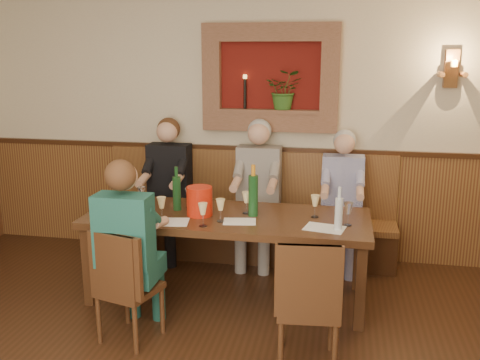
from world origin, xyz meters
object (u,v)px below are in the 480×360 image
(person_bench_mid, at_px, (257,205))
(wine_bottle_green_a, at_px, (253,195))
(spittoon_bucket, at_px, (200,201))
(wine_bottle_green_b, at_px, (177,192))
(chair_near_left, at_px, (129,307))
(person_bench_right, at_px, (341,213))
(person_chair_front, at_px, (131,265))
(dining_table, at_px, (227,223))
(chair_near_right, at_px, (307,328))
(bench, at_px, (247,227))
(person_bench_left, at_px, (168,201))
(water_bottle, at_px, (339,213))

(person_bench_mid, distance_m, wine_bottle_green_a, 0.88)
(person_bench_mid, bearing_deg, spittoon_bucket, -111.89)
(spittoon_bucket, distance_m, wine_bottle_green_b, 0.26)
(spittoon_bucket, bearing_deg, chair_near_left, -113.10)
(person_bench_right, relative_size, person_chair_front, 0.99)
(dining_table, relative_size, person_bench_mid, 1.64)
(chair_near_right, bearing_deg, person_bench_right, 78.02)
(chair_near_right, distance_m, wine_bottle_green_b, 1.70)
(spittoon_bucket, relative_size, wine_bottle_green_a, 0.56)
(person_bench_mid, xyz_separation_m, wine_bottle_green_b, (-0.59, -0.77, 0.30))
(chair_near_left, distance_m, person_bench_mid, 1.85)
(spittoon_bucket, bearing_deg, person_bench_right, 36.77)
(person_bench_mid, relative_size, wine_bottle_green_a, 3.31)
(person_bench_mid, bearing_deg, chair_near_left, -112.47)
(person_bench_mid, bearing_deg, bench, 139.39)
(person_bench_left, relative_size, spittoon_bucket, 5.84)
(person_bench_mid, xyz_separation_m, person_bench_right, (0.83, 0.00, -0.04))
(chair_near_left, xyz_separation_m, wine_bottle_green_b, (0.10, 0.91, 0.65))
(chair_near_left, height_order, wine_bottle_green_b, wine_bottle_green_b)
(wine_bottle_green_b, bearing_deg, spittoon_bucket, -26.12)
(person_chair_front, height_order, water_bottle, person_chair_front)
(wine_bottle_green_a, bearing_deg, chair_near_left, -132.35)
(chair_near_right, relative_size, person_bench_mid, 0.64)
(chair_near_right, height_order, spittoon_bucket, spittoon_bucket)
(water_bottle, bearing_deg, spittoon_bucket, 172.19)
(dining_table, xyz_separation_m, person_bench_left, (-0.82, 0.84, -0.07))
(chair_near_left, relative_size, spittoon_bucket, 3.54)
(spittoon_bucket, bearing_deg, wine_bottle_green_b, 153.88)
(dining_table, bearing_deg, water_bottle, -12.51)
(chair_near_right, bearing_deg, wine_bottle_green_a, 114.11)
(chair_near_left, xyz_separation_m, person_bench_mid, (0.69, 1.68, 0.35))
(chair_near_left, xyz_separation_m, person_bench_right, (1.52, 1.68, 0.31))
(chair_near_left, height_order, person_bench_right, person_bench_right)
(person_bench_mid, xyz_separation_m, spittoon_bucket, (-0.36, -0.88, 0.27))
(wine_bottle_green_b, bearing_deg, person_bench_left, 114.51)
(dining_table, xyz_separation_m, person_chair_front, (-0.56, -0.78, -0.10))
(water_bottle, bearing_deg, person_bench_mid, 127.74)
(bench, distance_m, wine_bottle_green_a, 1.12)
(person_bench_left, distance_m, water_bottle, 2.06)
(dining_table, distance_m, water_bottle, 0.98)
(person_bench_right, xyz_separation_m, wine_bottle_green_b, (-1.42, -0.77, 0.34))
(chair_near_left, height_order, person_chair_front, person_chair_front)
(dining_table, distance_m, person_bench_left, 1.17)
(water_bottle, bearing_deg, wine_bottle_green_b, 168.87)
(wine_bottle_green_a, distance_m, water_bottle, 0.75)
(chair_near_left, height_order, chair_near_right, chair_near_right)
(chair_near_left, distance_m, chair_near_right, 1.33)
(person_chair_front, relative_size, wine_bottle_green_b, 3.58)
(person_bench_mid, xyz_separation_m, person_chair_front, (-0.69, -1.62, -0.03))
(chair_near_right, xyz_separation_m, person_bench_left, (-1.57, 1.76, 0.33))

